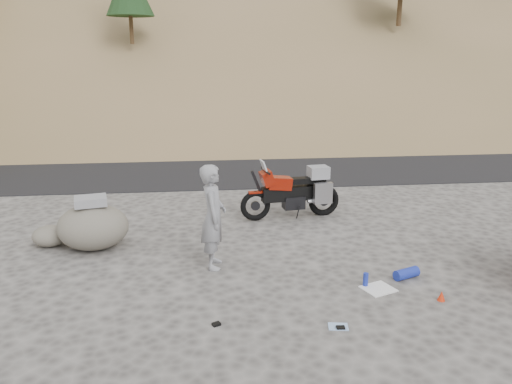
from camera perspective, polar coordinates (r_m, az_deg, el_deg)
ground at (r=9.30m, az=1.68°, el=-8.65°), size 140.00×140.00×0.00m
road at (r=17.85m, az=-2.28°, el=3.21°), size 120.00×7.00×0.05m
motorcycle at (r=11.90m, az=4.52°, el=-0.03°), size 2.46×0.91×1.47m
man at (r=9.41m, az=-4.77°, el=-8.42°), size 0.51×0.73×1.93m
boulder at (r=10.53m, az=-18.14°, el=-3.71°), size 1.42×1.21×1.10m
small_rock at (r=11.07m, az=-22.47°, el=-4.66°), size 0.83×0.77×0.43m
gear_white_cloth at (r=8.75m, az=13.79°, el=-10.69°), size 0.63×0.60×0.02m
gear_blue_mat at (r=9.24m, az=16.81°, el=-8.90°), size 0.51×0.35×0.19m
gear_bottle at (r=8.76m, az=12.42°, el=-9.77°), size 0.09×0.09×0.24m
gear_funnel at (r=8.65m, az=20.43°, el=-11.07°), size 0.14×0.14×0.16m
gear_glove_a at (r=7.51m, az=9.64°, el=-15.05°), size 0.13×0.10×0.04m
gear_glove_b at (r=7.52m, az=-4.55°, el=-14.82°), size 0.14×0.13×0.04m
gear_blue_cloth at (r=7.56m, az=9.38°, el=-14.94°), size 0.32×0.25×0.01m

